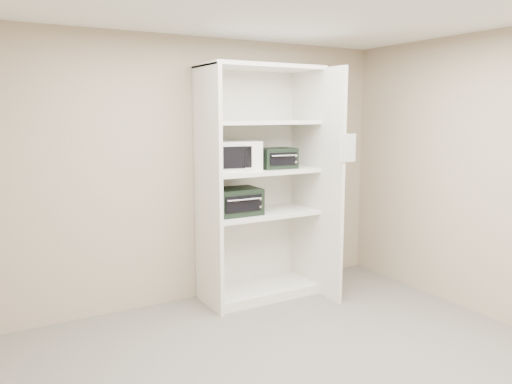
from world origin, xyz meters
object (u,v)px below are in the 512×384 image
microwave (233,156)px  toaster_oven_upper (277,158)px  shelving_unit (264,191)px  toaster_oven_lower (235,201)px

microwave → toaster_oven_upper: 0.49m
shelving_unit → microwave: shelving_unit is taller
microwave → toaster_oven_lower: 0.47m
microwave → toaster_oven_lower: size_ratio=1.02×
toaster_oven_upper → toaster_oven_lower: 0.64m
microwave → toaster_oven_lower: (0.01, -0.03, -0.46)m
shelving_unit → toaster_oven_upper: shelving_unit is taller
shelving_unit → microwave: bearing=176.9°
toaster_oven_upper → microwave: bearing=177.8°
shelving_unit → toaster_oven_upper: size_ratio=6.56×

